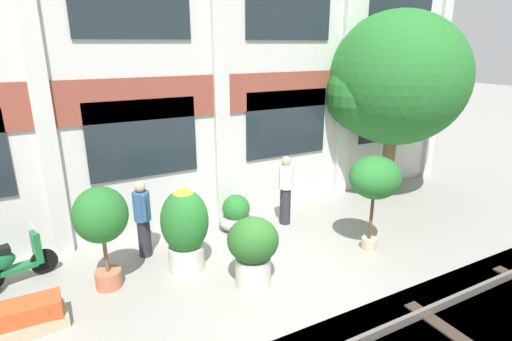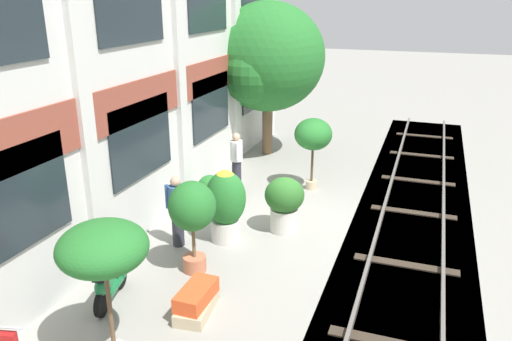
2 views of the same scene
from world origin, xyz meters
name	(u,v)px [view 1 (image 1 of 2)]	position (x,y,z in m)	size (l,w,h in m)	color
ground_plane	(282,271)	(0.00, 0.00, 0.00)	(80.00, 80.00, 0.00)	gray
apartment_facade	(215,67)	(0.00, 3.10, 3.69)	(15.06, 0.64, 7.39)	silver
broadleaf_tree	(396,83)	(4.86, 2.15, 3.21)	(3.93, 3.75, 5.09)	brown
potted_plant_stone_basin	(185,225)	(-1.60, 0.97, 0.93)	(0.91, 0.91, 1.67)	beige
potted_plant_low_pan	(101,220)	(-3.05, 1.04, 1.32)	(0.93, 0.93, 1.91)	#B76647
potted_plant_glazed_jar	(253,248)	(-0.72, -0.13, 0.75)	(0.92, 0.92, 1.31)	beige
potted_plant_square_trough	(29,317)	(-4.31, 0.38, 0.24)	(1.09, 0.62, 0.50)	tan
potted_plant_wide_bowl	(236,215)	(0.01, 2.10, 0.36)	(0.84, 0.84, 0.85)	gray
potted_plant_tall_urn	(375,179)	(2.11, -0.10, 1.57)	(1.05, 1.05, 2.06)	tan
scooter_second_parked	(12,262)	(-4.57, 1.98, 0.44)	(1.36, 0.59, 0.98)	black
resident_by_doorway	(143,217)	(-2.20, 1.86, 0.87)	(0.34, 0.53, 1.63)	#282833
resident_watching_tracks	(286,188)	(1.19, 1.82, 0.92)	(0.47, 0.34, 1.71)	#282833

